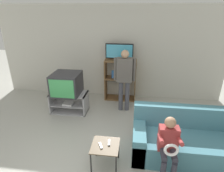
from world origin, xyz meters
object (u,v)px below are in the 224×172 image
object	(u,v)px
television_flat	(119,52)
remote_control_black	(109,143)
remote_control_white	(101,146)
person_standing_adult	(125,75)
media_shelf	(120,80)
couch	(189,141)
tv_stand	(69,102)
television_main	(67,84)
snack_table	(105,148)
person_seated_child	(169,144)

from	to	relation	value
television_flat	remote_control_black	bearing A→B (deg)	-88.20
remote_control_white	remote_control_black	bearing A→B (deg)	11.08
television_flat	person_standing_adult	distance (m)	0.79
media_shelf	couch	xyz separation A→B (m)	(1.42, -2.12, -0.31)
tv_stand	person_standing_adult	xyz separation A→B (m)	(1.38, 0.25, 0.71)
television_main	television_flat	world-z (taller)	television_flat
media_shelf	snack_table	xyz separation A→B (m)	(-0.01, -2.59, -0.22)
media_shelf	couch	distance (m)	2.57
tv_stand	media_shelf	distance (m)	1.55
television_main	person_standing_adult	world-z (taller)	person_standing_adult
media_shelf	tv_stand	bearing A→B (deg)	-143.80
remote_control_white	person_seated_child	xyz separation A→B (m)	(1.05, 0.01, 0.15)
snack_table	couch	distance (m)	1.51
tv_stand	couch	xyz separation A→B (m)	(2.64, -1.22, 0.04)
television_flat	remote_control_black	world-z (taller)	television_flat
remote_control_white	couch	size ratio (longest dim) A/B	0.07
media_shelf	snack_table	world-z (taller)	media_shelf
media_shelf	person_standing_adult	bearing A→B (deg)	-76.33
media_shelf	remote_control_black	distance (m)	2.54
media_shelf	snack_table	distance (m)	2.60
television_main	person_standing_adult	xyz separation A→B (m)	(1.40, 0.27, 0.19)
media_shelf	television_flat	distance (m)	0.78
television_main	television_flat	size ratio (longest dim) A/B	0.89
remote_control_white	person_standing_adult	world-z (taller)	person_standing_adult
media_shelf	remote_control_black	size ratio (longest dim) A/B	8.11
snack_table	media_shelf	bearing A→B (deg)	89.76
television_flat	remote_control_white	xyz separation A→B (m)	(-0.04, -2.62, -0.94)
television_main	person_seated_child	distance (m)	2.79
couch	remote_control_white	bearing A→B (deg)	-161.56
television_main	tv_stand	bearing A→B (deg)	44.88
snack_table	couch	bearing A→B (deg)	18.14
television_flat	person_seated_child	bearing A→B (deg)	-69.00
television_flat	remote_control_black	distance (m)	2.70
tv_stand	person_seated_child	size ratio (longest dim) A/B	0.91
couch	remote_control_black	bearing A→B (deg)	-163.30
person_standing_adult	person_seated_child	distance (m)	2.16
television_main	snack_table	size ratio (longest dim) A/B	1.48
media_shelf	remote_control_white	size ratio (longest dim) A/B	8.11
media_shelf	person_standing_adult	xyz separation A→B (m)	(0.16, -0.64, 0.36)
snack_table	couch	size ratio (longest dim) A/B	0.23
person_seated_child	remote_control_white	bearing A→B (deg)	-179.66
remote_control_white	television_main	bearing A→B (deg)	99.89
media_shelf	person_standing_adult	distance (m)	0.75
media_shelf	couch	world-z (taller)	media_shelf
tv_stand	snack_table	world-z (taller)	tv_stand
television_flat	person_seated_child	distance (m)	2.91
snack_table	tv_stand	bearing A→B (deg)	125.59
snack_table	person_seated_child	size ratio (longest dim) A/B	0.45
couch	person_seated_child	size ratio (longest dim) A/B	2.00
television_main	person_seated_child	size ratio (longest dim) A/B	0.67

